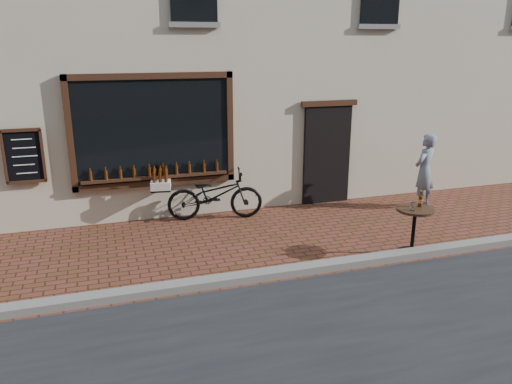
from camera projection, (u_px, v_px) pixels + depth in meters
name	position (u px, v px, depth m)	size (l,w,h in m)	color
ground	(308.00, 278.00, 7.79)	(90.00, 90.00, 0.00)	#512C1A
kerb	(303.00, 269.00, 7.95)	(90.00, 0.25, 0.12)	slate
cargo_bicycle	(213.00, 194.00, 10.26)	(2.32, 0.99, 1.10)	black
bistro_table	(414.00, 221.00, 8.54)	(0.64, 0.64, 1.10)	black
pedestrian	(424.00, 171.00, 10.93)	(0.60, 0.39, 1.64)	slate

